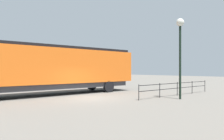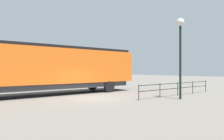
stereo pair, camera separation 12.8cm
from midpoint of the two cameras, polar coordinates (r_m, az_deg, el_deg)
The scene contains 4 objects.
ground_plane at distance 16.31m, azimuth -5.38°, elevation -7.48°, with size 120.00×120.00×0.00m, color #666059.
locomotive at distance 19.25m, azimuth -13.84°, elevation 0.62°, with size 3.16×15.86×4.16m.
lamp_post at distance 16.46m, azimuth 17.98°, elevation 7.80°, with size 0.57×0.57×5.88m.
platform_fence at distance 18.62m, azimuth 17.30°, elevation -4.27°, with size 0.05×9.27×1.12m.
Camera 2 is at (13.54, -8.84, 2.13)m, focal length 34.29 mm.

